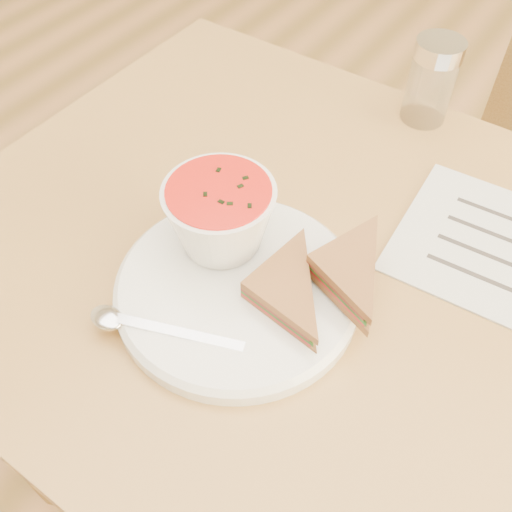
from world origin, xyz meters
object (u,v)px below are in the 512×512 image
Objects in this scene: plate at (238,289)px; dining_table at (329,424)px; condiment_shaker at (431,81)px; soup_bowl at (220,219)px.

dining_table is at bearing 41.24° from plate.
condiment_shaker is at bearing 102.59° from dining_table.
dining_table is at bearing -77.41° from condiment_shaker.
soup_bowl is at bearing 142.50° from plate.
condiment_shaker is (0.03, 0.40, 0.05)m from plate.
plate is at bearing -94.86° from condiment_shaker.
condiment_shaker is (0.08, 0.36, 0.00)m from soup_bowl.
condiment_shaker is at bearing 85.14° from plate.
condiment_shaker is (-0.07, 0.31, 0.43)m from dining_table.
soup_bowl is 0.37m from condiment_shaker.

